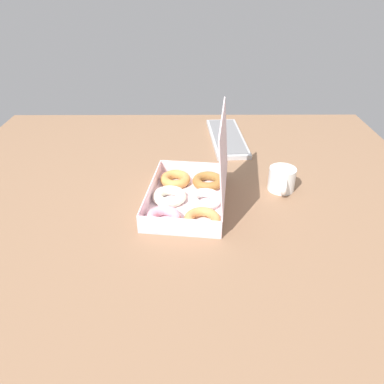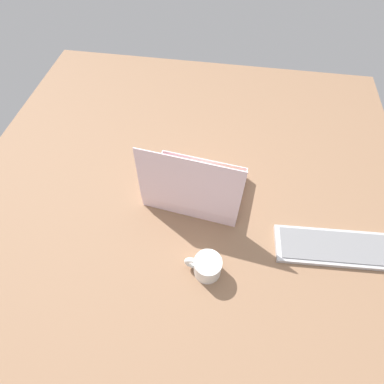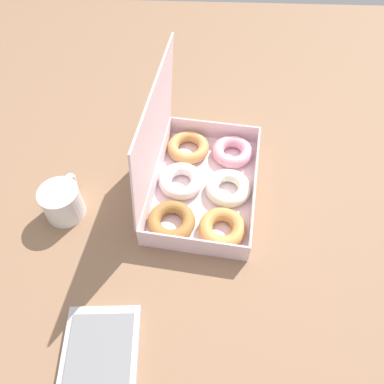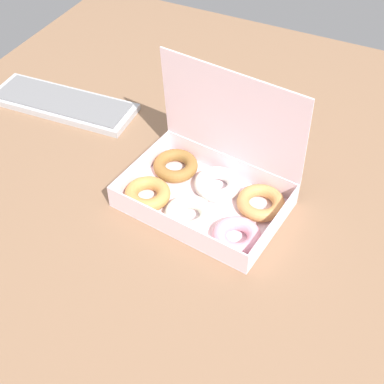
# 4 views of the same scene
# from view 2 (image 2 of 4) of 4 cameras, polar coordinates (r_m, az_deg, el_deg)

# --- Properties ---
(ground_plane) EXTENTS (1.80, 1.80, 0.02)m
(ground_plane) POSITION_cam_2_polar(r_m,az_deg,el_deg) (1.23, -1.14, 0.81)
(ground_plane) COLOR #8C674B
(donut_box) EXTENTS (0.39, 0.29, 0.30)m
(donut_box) POSITION_cam_2_polar(r_m,az_deg,el_deg) (1.18, 0.74, 0.78)
(donut_box) COLOR white
(donut_box) RESTS_ON ground_plane
(keyboard) EXTENTS (0.43, 0.17, 0.02)m
(keyboard) POSITION_cam_2_polar(r_m,az_deg,el_deg) (1.19, 25.67, -9.51)
(keyboard) COLOR #BABABD
(keyboard) RESTS_ON ground_plane
(coffee_mug) EXTENTS (0.13, 0.09, 0.08)m
(coffee_mug) POSITION_cam_2_polar(r_m,az_deg,el_deg) (1.02, 2.76, -13.95)
(coffee_mug) COLOR white
(coffee_mug) RESTS_ON ground_plane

